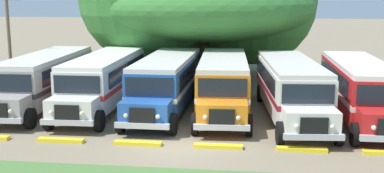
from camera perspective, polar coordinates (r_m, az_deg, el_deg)
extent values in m
plane|color=#84755B|center=(19.79, -1.75, -7.21)|extent=(220.00, 220.00, 0.00)
cube|color=#9E9993|center=(28.37, -16.90, 1.10)|extent=(2.82, 9.28, 2.10)
cube|color=#282828|center=(28.40, -16.88, 0.77)|extent=(2.85, 9.30, 0.24)
cube|color=black|center=(28.12, -14.32, 2.18)|extent=(0.32, 8.00, 0.80)
cube|color=black|center=(29.06, -19.06, 2.20)|extent=(0.32, 8.00, 0.80)
cube|color=beige|center=(28.20, -17.03, 3.42)|extent=(2.73, 9.18, 0.22)
cube|color=#9E9993|center=(23.73, -21.56, -2.34)|extent=(2.25, 1.47, 1.05)
cube|color=black|center=(24.12, -21.03, 0.39)|extent=(2.20, 0.14, 0.84)
cube|color=#282828|center=(32.66, -13.89, 2.30)|extent=(0.90, 0.09, 1.30)
sphere|color=#EAE5C6|center=(22.73, -20.87, -2.79)|extent=(0.20, 0.20, 0.20)
cylinder|color=black|center=(23.43, -18.73, -3.64)|extent=(0.31, 1.01, 1.00)
cylinder|color=black|center=(30.92, -12.67, 0.11)|extent=(0.31, 1.01, 1.00)
cylinder|color=black|center=(31.73, -16.80, 0.18)|extent=(0.31, 1.01, 1.00)
cube|color=silver|center=(27.19, -10.27, 0.99)|extent=(2.64, 9.24, 2.10)
cube|color=red|center=(27.22, -10.26, 0.64)|extent=(2.67, 9.26, 0.24)
cube|color=black|center=(27.06, -7.55, 2.10)|extent=(0.16, 8.00, 0.80)
cube|color=black|center=(27.78, -12.65, 2.15)|extent=(0.16, 8.00, 0.80)
cube|color=silver|center=(27.02, -10.35, 3.41)|extent=(2.56, 9.13, 0.22)
cube|color=silver|center=(22.37, -14.05, -2.67)|extent=(2.22, 1.43, 1.05)
cube|color=black|center=(21.69, -14.72, -3.06)|extent=(1.10, 0.12, 0.70)
cube|color=#B7B7BC|center=(21.76, -14.70, -4.18)|extent=(2.40, 0.24, 0.24)
cube|color=black|center=(22.77, -13.59, 0.23)|extent=(2.20, 0.09, 0.84)
cube|color=red|center=(31.60, -7.91, 2.24)|extent=(0.90, 0.07, 1.30)
sphere|color=#EAE5C6|center=(21.41, -13.01, -3.16)|extent=(0.20, 0.20, 0.20)
sphere|color=#EAE5C6|center=(21.90, -16.48, -3.02)|extent=(0.20, 0.20, 0.20)
cylinder|color=black|center=(22.20, -10.98, -4.04)|extent=(0.29, 1.00, 1.00)
cylinder|color=black|center=(23.02, -16.71, -3.77)|extent=(0.29, 1.00, 1.00)
cylinder|color=black|center=(29.93, -6.38, -0.04)|extent=(0.29, 1.00, 1.00)
cylinder|color=black|center=(30.54, -10.78, 0.05)|extent=(0.29, 1.00, 1.00)
cube|color=#23519E|center=(26.25, -2.91, 0.80)|extent=(2.60, 9.23, 2.10)
cube|color=silver|center=(26.28, -2.90, 0.44)|extent=(2.63, 9.25, 0.24)
cube|color=black|center=(26.25, -0.07, 1.92)|extent=(0.13, 8.00, 0.80)
cube|color=black|center=(26.71, -5.48, 2.03)|extent=(0.13, 8.00, 0.80)
cube|color=beige|center=(26.07, -2.93, 3.31)|extent=(2.52, 9.13, 0.22)
cube|color=#23519E|center=(21.28, -5.52, -3.08)|extent=(2.22, 1.42, 1.05)
cube|color=black|center=(20.58, -5.99, -3.50)|extent=(1.10, 0.11, 0.70)
cube|color=#B7B7BC|center=(20.65, -5.99, -4.69)|extent=(2.40, 0.23, 0.24)
cube|color=black|center=(21.70, -5.16, -0.03)|extent=(2.20, 0.08, 0.84)
cube|color=silver|center=(30.75, -1.32, 2.10)|extent=(0.90, 0.07, 1.30)
sphere|color=#EAE5C6|center=(20.38, -4.11, -3.61)|extent=(0.20, 0.20, 0.20)
sphere|color=#EAE5C6|center=(20.71, -7.91, -3.46)|extent=(0.20, 0.20, 0.20)
cylinder|color=black|center=(21.27, -2.27, -4.50)|extent=(0.29, 1.00, 1.00)
cylinder|color=black|center=(21.81, -8.51, -4.23)|extent=(0.29, 1.00, 1.00)
cylinder|color=black|center=(29.17, 0.51, -0.26)|extent=(0.29, 1.00, 1.00)
cylinder|color=black|center=(29.56, -4.11, -0.14)|extent=(0.29, 1.00, 1.00)
cube|color=orange|center=(26.06, 3.77, 0.72)|extent=(2.95, 9.31, 2.10)
cube|color=white|center=(26.09, 3.76, 0.35)|extent=(2.98, 9.33, 0.24)
cube|color=black|center=(26.30, 6.56, 1.86)|extent=(0.43, 7.99, 0.80)
cube|color=black|center=(26.32, 1.02, 1.94)|extent=(0.43, 7.99, 0.80)
cube|color=beige|center=(25.88, 3.80, 3.24)|extent=(2.86, 9.21, 0.22)
cube|color=orange|center=(20.99, 3.60, -3.25)|extent=(2.27, 1.51, 1.05)
cube|color=black|center=(20.27, 3.57, -3.69)|extent=(1.10, 0.15, 0.70)
cube|color=#B7B7BC|center=(20.34, 3.56, -4.89)|extent=(2.41, 0.32, 0.24)
cube|color=black|center=(21.42, 3.66, -0.15)|extent=(2.20, 0.17, 0.84)
cube|color=white|center=(30.64, 3.85, 2.05)|extent=(0.90, 0.10, 1.30)
sphere|color=#EAE5C6|center=(20.22, 5.56, -3.75)|extent=(0.20, 0.20, 0.20)
sphere|color=#EAE5C6|center=(20.24, 1.58, -3.69)|extent=(0.20, 0.20, 0.20)
cylinder|color=black|center=(21.24, 6.83, -4.60)|extent=(0.33, 1.01, 1.00)
cylinder|color=black|center=(21.27, 0.34, -4.50)|extent=(0.33, 1.01, 1.00)
cylinder|color=black|center=(29.22, 6.15, -0.31)|extent=(0.33, 1.01, 1.00)
cylinder|color=black|center=(29.24, 1.45, -0.24)|extent=(0.33, 1.01, 1.00)
cube|color=silver|center=(25.17, 11.59, 0.15)|extent=(3.27, 9.38, 2.10)
cube|color=maroon|center=(25.20, 11.57, -0.23)|extent=(3.30, 9.40, 0.24)
cube|color=black|center=(25.61, 14.33, 1.35)|extent=(0.72, 7.97, 0.80)
cube|color=black|center=(25.20, 8.67, 1.42)|extent=(0.72, 7.97, 0.80)
cube|color=beige|center=(24.98, 11.69, 2.76)|extent=(3.18, 9.27, 0.22)
cube|color=silver|center=(20.20, 13.93, -4.12)|extent=(2.31, 1.58, 1.05)
cube|color=black|center=(19.49, 14.37, -4.61)|extent=(1.10, 0.19, 0.70)
cube|color=#B7B7BC|center=(19.57, 14.33, -5.86)|extent=(2.41, 0.40, 0.24)
cube|color=black|center=(20.60, 13.69, -0.89)|extent=(2.20, 0.25, 0.84)
cube|color=maroon|center=(29.68, 10.16, 1.61)|extent=(0.90, 0.14, 1.30)
sphere|color=#EAE5C6|center=(19.61, 16.40, -4.63)|extent=(0.20, 0.20, 0.20)
sphere|color=#EAE5C6|center=(19.31, 12.36, -4.67)|extent=(0.20, 0.20, 0.20)
cylinder|color=black|center=(20.71, 17.08, -5.42)|extent=(0.36, 1.02, 1.00)
cylinder|color=black|center=(20.22, 10.46, -5.50)|extent=(0.36, 1.02, 1.00)
cylinder|color=black|center=(28.47, 12.93, -0.82)|extent=(0.36, 1.02, 1.00)
cylinder|color=black|center=(28.13, 8.12, -0.79)|extent=(0.36, 1.02, 1.00)
cube|color=red|center=(25.81, 19.27, 0.02)|extent=(2.52, 9.21, 2.10)
cube|color=white|center=(25.84, 19.25, -0.35)|extent=(2.55, 9.23, 0.24)
cube|color=black|center=(26.31, 21.90, 1.15)|extent=(0.06, 8.00, 0.80)
cube|color=black|center=(25.77, 16.44, 1.30)|extent=(0.06, 8.00, 0.80)
cube|color=silver|center=(25.63, 19.43, 2.57)|extent=(2.44, 9.11, 0.22)
cube|color=black|center=(21.30, 21.95, -0.99)|extent=(2.20, 0.07, 0.84)
cube|color=white|center=(30.29, 17.44, 1.46)|extent=(0.90, 0.06, 1.30)
sphere|color=#EAE5C6|center=(19.97, 20.86, -4.62)|extent=(0.20, 0.20, 0.20)
cylinder|color=black|center=(20.84, 18.84, -5.43)|extent=(0.28, 1.00, 1.00)
cylinder|color=black|center=(29.14, 20.22, -0.96)|extent=(0.28, 1.00, 1.00)
cylinder|color=black|center=(28.68, 15.55, -0.86)|extent=(0.28, 1.00, 1.00)
cube|color=yellow|center=(21.14, -15.37, -6.19)|extent=(2.00, 0.36, 0.15)
cube|color=yellow|center=(20.13, -6.47, -6.73)|extent=(2.00, 0.36, 0.15)
cube|color=yellow|center=(19.64, 3.14, -7.13)|extent=(2.00, 0.36, 0.15)
cube|color=yellow|center=(19.71, 12.97, -7.33)|extent=(2.00, 0.36, 0.15)
cylinder|color=brown|center=(35.17, 1.37, 3.64)|extent=(0.73, 0.73, 3.41)
ellipsoid|color=#33702D|center=(34.90, 1.39, 9.37)|extent=(15.88, 15.24, 4.81)
sphere|color=#33702D|center=(36.23, 7.39, 9.95)|extent=(9.29, 9.29, 9.29)
sphere|color=#33702D|center=(39.56, 2.07, 9.00)|extent=(9.69, 9.69, 9.69)
cylinder|color=brown|center=(31.56, -20.96, 4.90)|extent=(0.20, 0.20, 6.48)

